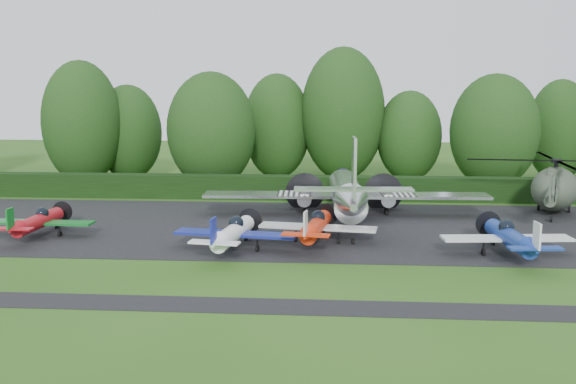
# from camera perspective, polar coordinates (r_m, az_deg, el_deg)

# --- Properties ---
(ground) EXTENTS (160.00, 160.00, 0.00)m
(ground) POSITION_cam_1_polar(r_m,az_deg,el_deg) (33.78, -0.06, -6.80)
(ground) COLOR #264E16
(ground) RESTS_ON ground
(apron) EXTENTS (70.00, 18.00, 0.01)m
(apron) POSITION_cam_1_polar(r_m,az_deg,el_deg) (43.46, 0.93, -3.15)
(apron) COLOR black
(apron) RESTS_ON ground
(taxiway_verge) EXTENTS (70.00, 2.00, 0.00)m
(taxiway_verge) POSITION_cam_1_polar(r_m,az_deg,el_deg) (28.08, -1.00, -10.17)
(taxiway_verge) COLOR black
(taxiway_verge) RESTS_ON ground
(hedgerow) EXTENTS (90.00, 1.60, 2.00)m
(hedgerow) POSITION_cam_1_polar(r_m,az_deg,el_deg) (54.24, 1.61, -0.66)
(hedgerow) COLOR black
(hedgerow) RESTS_ON ground
(transport_plane) EXTENTS (20.90, 16.03, 6.70)m
(transport_plane) POSITION_cam_1_polar(r_m,az_deg,el_deg) (46.03, 5.23, -0.12)
(transport_plane) COLOR silver
(transport_plane) RESTS_ON ground
(light_plane_red) EXTENTS (6.61, 6.95, 2.54)m
(light_plane_red) POSITION_cam_1_polar(r_m,az_deg,el_deg) (43.19, -21.30, -2.44)
(light_plane_red) COLOR #B01019
(light_plane_red) RESTS_ON ground
(light_plane_white) EXTENTS (7.17, 7.54, 2.76)m
(light_plane_white) POSITION_cam_1_polar(r_m,az_deg,el_deg) (36.87, -4.88, -3.61)
(light_plane_white) COLOR white
(light_plane_white) RESTS_ON ground
(light_plane_orange) EXTENTS (7.12, 7.49, 2.74)m
(light_plane_orange) POSITION_cam_1_polar(r_m,az_deg,el_deg) (38.55, 2.54, -3.04)
(light_plane_orange) COLOR red
(light_plane_orange) RESTS_ON ground
(light_plane_blue) EXTENTS (7.25, 7.62, 2.78)m
(light_plane_blue) POSITION_cam_1_polar(r_m,az_deg,el_deg) (37.67, 19.12, -3.81)
(light_plane_blue) COLOR navy
(light_plane_blue) RESTS_ON ground
(helicopter) EXTENTS (12.81, 15.00, 4.13)m
(helicopter) POSITION_cam_1_polar(r_m,az_deg,el_deg) (51.48, 22.67, 0.59)
(helicopter) COLOR #364233
(helicopter) RESTS_ON ground
(tree_0) EXTENTS (8.44, 8.44, 13.39)m
(tree_0) POSITION_cam_1_polar(r_m,az_deg,el_deg) (65.16, 4.90, 6.90)
(tree_0) COLOR black
(tree_0) RESTS_ON ground
(tree_1) EXTENTS (6.23, 6.23, 10.21)m
(tree_1) POSITION_cam_1_polar(r_m,az_deg,el_deg) (69.72, 22.96, 5.04)
(tree_1) COLOR black
(tree_1) RESTS_ON ground
(tree_3) EXTENTS (7.54, 7.54, 11.97)m
(tree_3) POSITION_cam_1_polar(r_m,az_deg,el_deg) (65.34, -17.85, 5.87)
(tree_3) COLOR black
(tree_3) RESTS_ON ground
(tree_4) EXTENTS (6.94, 6.94, 10.80)m
(tree_4) POSITION_cam_1_polar(r_m,az_deg,el_deg) (66.31, -0.99, 5.84)
(tree_4) COLOR black
(tree_4) RESTS_ON ground
(tree_6) EXTENTS (6.45, 6.45, 9.08)m
(tree_6) POSITION_cam_1_polar(r_m,az_deg,el_deg) (65.55, 10.73, 4.89)
(tree_6) COLOR black
(tree_6) RESTS_ON ground
(tree_7) EXTENTS (6.67, 6.67, 9.67)m
(tree_7) POSITION_cam_1_polar(r_m,az_deg,el_deg) (67.29, -13.99, 5.14)
(tree_7) COLOR black
(tree_7) RESTS_ON ground
(tree_8) EXTENTS (8.11, 8.11, 10.65)m
(tree_8) POSITION_cam_1_polar(r_m,az_deg,el_deg) (62.51, 17.86, 5.13)
(tree_8) COLOR black
(tree_8) RESTS_ON ground
(tree_9) EXTENTS (8.26, 8.26, 10.84)m
(tree_9) POSITION_cam_1_polar(r_m,az_deg,el_deg) (60.33, -6.82, 5.47)
(tree_9) COLOR black
(tree_9) RESTS_ON ground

